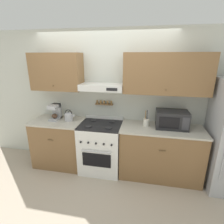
% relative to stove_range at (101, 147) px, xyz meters
% --- Properties ---
extents(ground_plane, '(16.00, 16.00, 0.00)m').
position_rel_stove_range_xyz_m(ground_plane, '(0.00, -0.30, -0.46)').
color(ground_plane, '#B2A38E').
extents(wall_back, '(5.20, 0.46, 2.55)m').
position_rel_stove_range_xyz_m(wall_back, '(0.09, 0.30, 0.99)').
color(wall_back, silver).
rests_on(wall_back, ground_plane).
extents(counter_left, '(0.95, 0.64, 0.92)m').
position_rel_stove_range_xyz_m(counter_left, '(-0.85, 0.02, 0.00)').
color(counter_left, brown).
rests_on(counter_left, ground_plane).
extents(counter_right, '(1.40, 0.64, 0.92)m').
position_rel_stove_range_xyz_m(counter_right, '(1.07, 0.02, 0.00)').
color(counter_right, brown).
rests_on(counter_right, ground_plane).
extents(stove_range, '(0.74, 0.68, 0.98)m').
position_rel_stove_range_xyz_m(stove_range, '(0.00, 0.00, 0.00)').
color(stove_range, white).
rests_on(stove_range, ground_plane).
extents(tea_kettle, '(0.20, 0.16, 0.21)m').
position_rel_stove_range_xyz_m(tea_kettle, '(-0.63, 0.06, 0.55)').
color(tea_kettle, '#B7B7BC').
rests_on(tea_kettle, counter_left).
extents(coffee_maker, '(0.16, 0.26, 0.30)m').
position_rel_stove_range_xyz_m(coffee_maker, '(-0.91, 0.09, 0.62)').
color(coffee_maker, '#ADAFB5').
rests_on(coffee_maker, counter_left).
extents(microwave, '(0.52, 0.36, 0.29)m').
position_rel_stove_range_xyz_m(microwave, '(1.22, 0.08, 0.61)').
color(microwave, '#232326').
rests_on(microwave, counter_right).
extents(utensil_crock, '(0.11, 0.11, 0.29)m').
position_rel_stove_range_xyz_m(utensil_crock, '(0.80, 0.06, 0.54)').
color(utensil_crock, silver).
rests_on(utensil_crock, counter_right).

